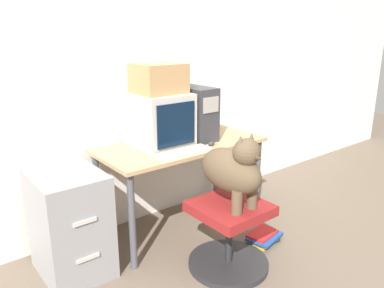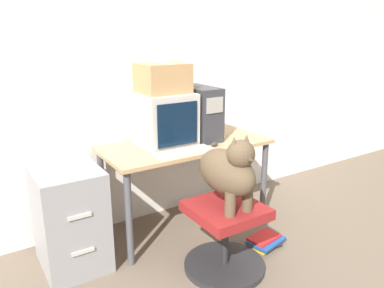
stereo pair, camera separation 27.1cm
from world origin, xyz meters
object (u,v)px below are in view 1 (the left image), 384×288
Objects in this scene: crt_monitor at (160,120)px; keyboard at (184,152)px; dog at (233,169)px; pc_tower at (194,113)px; filing_cabinet at (70,224)px; book_stack_floor at (263,237)px; office_chair at (229,234)px; cardboard_box at (158,78)px.

crt_monitor is 0.36m from keyboard.
dog is at bearing -82.21° from keyboard.
filing_cabinet is at bearing -175.43° from pc_tower.
pc_tower is 1.30m from filing_cabinet.
crt_monitor reaches higher than keyboard.
dog reaches higher than book_stack_floor.
filing_cabinet reaches higher than office_chair.
office_chair is 0.49m from book_stack_floor.
cardboard_box is (-0.07, 0.76, 0.53)m from dog.
filing_cabinet is (-0.88, 0.63, 0.11)m from office_chair.
pc_tower is 0.84× the size of dog.
book_stack_floor is (0.44, 0.07, -0.70)m from dog.
dog reaches higher than office_chair.
crt_monitor reaches higher than book_stack_floor.
keyboard is 1.39× the size of book_stack_floor.
dog is at bearing -84.99° from cardboard_box.
crt_monitor is 0.78× the size of office_chair.
cardboard_box is at bearing 95.13° from office_chair.
office_chair is 0.49m from dog.
dog is (0.07, -0.76, -0.21)m from crt_monitor.
keyboard is at bearing 97.79° from dog.
office_chair is at bearing -81.89° from keyboard.
keyboard is 0.46m from dog.
filing_cabinet is 2.31× the size of book_stack_floor.
book_stack_floor is at bearing -53.34° from crt_monitor.
dog is at bearing -84.96° from crt_monitor.
pc_tower is at bearing 4.57° from filing_cabinet.
keyboard is 0.95m from book_stack_floor.
office_chair is 1.26m from cardboard_box.
filing_cabinet is (-0.82, 0.20, -0.39)m from keyboard.
cardboard_box reaches higher than book_stack_floor.
cardboard_box reaches higher than filing_cabinet.
book_stack_floor is (0.50, -0.38, -0.72)m from keyboard.
crt_monitor is 0.79m from dog.
filing_cabinet reaches higher than book_stack_floor.
keyboard is at bearing -89.15° from crt_monitor.
pc_tower is at bearing 104.63° from book_stack_floor.
book_stack_floor is at bearing -23.58° from filing_cabinet.
crt_monitor is 0.61× the size of filing_cabinet.
crt_monitor is 1.01× the size of pc_tower.
filing_cabinet is at bearing 144.32° from office_chair.
cardboard_box reaches higher than crt_monitor.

